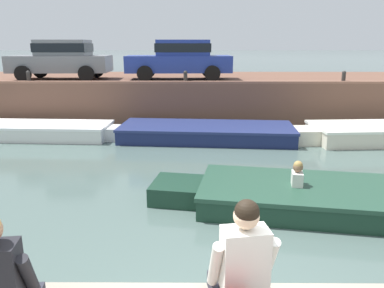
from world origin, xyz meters
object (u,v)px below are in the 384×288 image
(mooring_bollard_mid, at_px, (185,76))
(mooring_bollard_east, at_px, (344,76))
(boat_moored_west_white, at_px, (46,131))
(boat_moored_central_navy, at_px, (215,133))
(car_leftmost_grey, at_px, (62,58))
(car_left_inner_blue, at_px, (180,58))
(mooring_bollard_west, at_px, (29,76))
(motorboat_passing, at_px, (324,198))
(person_seated_right, at_px, (243,267))
(boat_moored_east_cream, at_px, (383,133))

(mooring_bollard_mid, xyz_separation_m, mooring_bollard_east, (5.77, 0.00, 0.00))
(boat_moored_west_white, bearing_deg, boat_moored_central_navy, -2.16)
(car_leftmost_grey, height_order, car_left_inner_blue, same)
(car_leftmost_grey, relative_size, mooring_bollard_east, 8.74)
(boat_moored_central_navy, relative_size, mooring_bollard_west, 15.39)
(boat_moored_central_navy, xyz_separation_m, motorboat_passing, (1.79, -5.37, -0.01))
(boat_moored_central_navy, distance_m, motorboat_passing, 5.66)
(motorboat_passing, xyz_separation_m, person_seated_right, (-2.09, -4.01, 1.12))
(boat_moored_central_navy, relative_size, car_left_inner_blue, 1.63)
(motorboat_passing, height_order, car_left_inner_blue, car_left_inner_blue)
(car_leftmost_grey, height_order, mooring_bollard_west, car_leftmost_grey)
(boat_moored_east_cream, distance_m, mooring_bollard_east, 2.68)
(boat_moored_east_cream, distance_m, mooring_bollard_mid, 6.93)
(boat_moored_west_white, height_order, boat_moored_central_navy, boat_moored_west_white)
(boat_moored_west_white, xyz_separation_m, boat_moored_central_navy, (5.67, -0.21, -0.00))
(mooring_bollard_east, bearing_deg, boat_moored_west_white, -171.26)
(boat_moored_east_cream, relative_size, motorboat_passing, 0.95)
(person_seated_right, bearing_deg, boat_moored_east_cream, 58.13)
(boat_moored_central_navy, xyz_separation_m, mooring_bollard_east, (4.76, 1.82, 1.68))
(boat_moored_west_white, height_order, mooring_bollard_mid, mooring_bollard_mid)
(boat_moored_west_white, distance_m, mooring_bollard_west, 2.56)
(boat_moored_central_navy, relative_size, mooring_bollard_east, 15.39)
(car_leftmost_grey, xyz_separation_m, car_left_inner_blue, (4.70, 0.00, 0.00))
(motorboat_passing, bearing_deg, boat_moored_east_cream, 55.05)
(boat_moored_central_navy, xyz_separation_m, mooring_bollard_west, (-6.75, 1.82, 1.68))
(boat_moored_west_white, bearing_deg, car_leftmost_grey, 95.19)
(car_leftmost_grey, height_order, mooring_bollard_east, car_leftmost_grey)
(mooring_bollard_west, bearing_deg, car_left_inner_blue, 14.26)
(boat_moored_west_white, distance_m, car_leftmost_grey, 3.78)
(car_leftmost_grey, relative_size, car_left_inner_blue, 0.93)
(boat_moored_west_white, height_order, car_leftmost_grey, car_leftmost_grey)
(boat_moored_west_white, relative_size, mooring_bollard_west, 12.85)
(mooring_bollard_mid, bearing_deg, boat_moored_west_white, -161.02)
(boat_moored_west_white, height_order, motorboat_passing, motorboat_passing)
(motorboat_passing, height_order, car_leftmost_grey, car_leftmost_grey)
(boat_moored_west_white, relative_size, car_left_inner_blue, 1.36)
(mooring_bollard_mid, bearing_deg, mooring_bollard_east, 0.00)
(boat_moored_central_navy, relative_size, motorboat_passing, 1.08)
(car_left_inner_blue, bearing_deg, boat_moored_central_navy, -68.80)
(car_leftmost_grey, bearing_deg, mooring_bollard_mid, -15.81)
(person_seated_right, bearing_deg, mooring_bollard_west, 119.97)
(mooring_bollard_mid, bearing_deg, car_leftmost_grey, 164.19)
(boat_moored_central_navy, bearing_deg, mooring_bollard_west, 164.93)
(car_left_inner_blue, bearing_deg, boat_moored_east_cream, -27.01)
(boat_moored_central_navy, height_order, motorboat_passing, motorboat_passing)
(boat_moored_central_navy, bearing_deg, car_leftmost_grey, 151.58)
(boat_moored_central_navy, xyz_separation_m, car_leftmost_grey, (-5.94, 3.22, 2.29))
(car_left_inner_blue, distance_m, mooring_bollard_mid, 1.54)
(boat_moored_east_cream, bearing_deg, person_seated_right, -121.87)
(boat_moored_west_white, relative_size, mooring_bollard_mid, 12.85)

